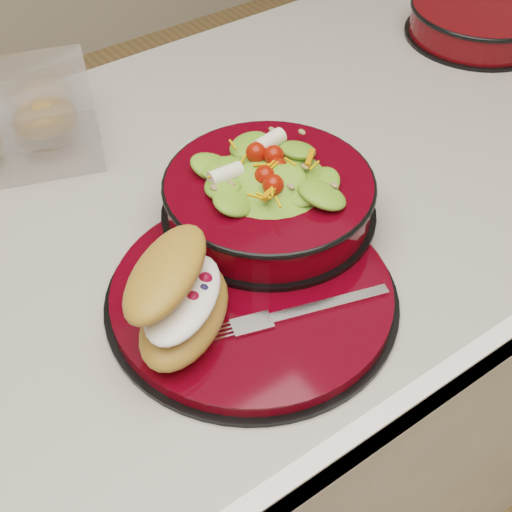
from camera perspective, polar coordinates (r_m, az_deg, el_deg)
island_counter at (r=1.27m, az=2.17°, el=-8.64°), size 1.24×0.74×0.90m
dinner_plate at (r=0.76m, az=-0.25°, el=-3.08°), size 0.31×0.31×0.02m
salad_bowl at (r=0.81m, az=1.04°, el=5.39°), size 0.25×0.25×0.10m
croissant at (r=0.69m, az=-6.11°, el=-3.23°), size 0.16×0.16×0.09m
fork at (r=0.73m, az=3.99°, el=-4.34°), size 0.17×0.07×0.00m
pastry_box at (r=1.00m, az=-19.46°, el=10.13°), size 0.27×0.24×0.09m
extra_bowl at (r=1.28m, az=17.48°, el=17.62°), size 0.24×0.24×0.05m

